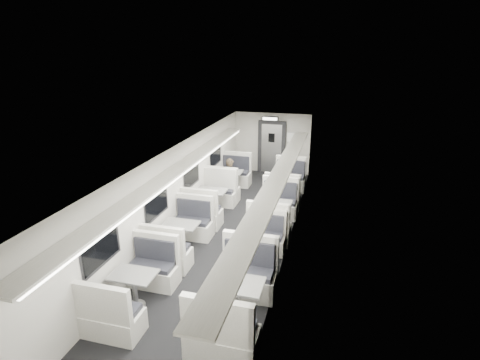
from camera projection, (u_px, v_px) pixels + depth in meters
The scene contains 19 objects.
room at pixel (229, 198), 9.41m from camera, with size 3.24×12.24×2.64m.
booth_left_a at pixel (229, 182), 12.94m from camera, with size 1.11×2.25×1.21m.
booth_left_b at pixel (211, 202), 11.25m from camera, with size 1.09×2.21×1.18m.
booth_left_c at pixel (181, 237), 9.19m from camera, with size 1.04×2.11×1.13m.
booth_left_d at pixel (135, 290), 7.17m from camera, with size 1.03×2.08×1.12m.
booth_right_a at pixel (286, 187), 12.49m from camera, with size 1.09×2.21×1.18m.
booth_right_b at pixel (274, 215), 10.37m from camera, with size 1.09×2.20×1.18m.
booth_right_c at pixel (259, 252), 8.54m from camera, with size 0.96×1.96×1.05m.
booth_right_d at pixel (237, 302), 6.77m from camera, with size 1.15×2.34×1.25m.
passenger at pixel (230, 180), 12.17m from camera, with size 0.52×0.34×1.42m, color black.
window_a at pixel (216, 154), 12.83m from camera, with size 0.02×1.18×0.84m, color black.
window_b at pixel (192, 173), 10.82m from camera, with size 0.02×1.18×0.84m, color black.
window_c at pixel (156, 201), 8.81m from camera, with size 0.02×1.18×0.84m, color black.
window_d at pixel (101, 246), 6.81m from camera, with size 0.02×1.18×0.84m, color black.
luggage_rack_left at pixel (177, 170), 9.21m from camera, with size 0.46×10.40×0.09m.
luggage_rack_right at pixel (277, 179), 8.60m from camera, with size 0.46×10.40×0.09m.
vestibule_door at pixel (272, 148), 14.87m from camera, with size 1.10×0.13×2.10m.
exit_sign at pixel (270, 119), 14.02m from camera, with size 0.62×0.12×0.16m.
wall_notice at pixel (291, 137), 14.53m from camera, with size 0.32×0.02×0.40m, color white.
Camera 1 is at (2.52, -8.37, 4.74)m, focal length 28.00 mm.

